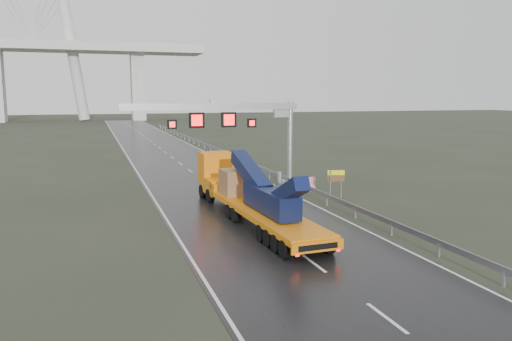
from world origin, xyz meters
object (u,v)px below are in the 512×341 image
object	(u,v)px
sign_gantry	(237,121)
striped_barrier	(311,184)
exit_sign_pair	(336,178)
heavy_haul_truck	(243,190)

from	to	relation	value
sign_gantry	striped_barrier	size ratio (longest dim) A/B	13.24
exit_sign_pair	heavy_haul_truck	bearing A→B (deg)	-142.85
sign_gantry	heavy_haul_truck	size ratio (longest dim) A/B	0.84
sign_gantry	heavy_haul_truck	distance (m)	10.73
exit_sign_pair	striped_barrier	xyz separation A→B (m)	(-0.53, 3.33, -0.97)
striped_barrier	exit_sign_pair	bearing A→B (deg)	-83.06
heavy_haul_truck	striped_barrier	size ratio (longest dim) A/B	15.76
exit_sign_pair	striped_barrier	world-z (taller)	exit_sign_pair
sign_gantry	heavy_haul_truck	world-z (taller)	sign_gantry
heavy_haul_truck	exit_sign_pair	xyz separation A→B (m)	(8.11, 2.70, -0.07)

